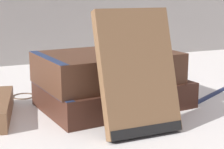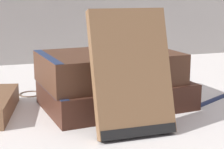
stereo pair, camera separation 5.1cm
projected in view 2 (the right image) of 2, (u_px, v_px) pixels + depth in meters
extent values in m
plane|color=silver|center=(111.00, 113.00, 0.55)|extent=(3.00, 3.00, 0.00)
cube|color=#422319|center=(115.00, 94.00, 0.58)|extent=(0.23, 0.17, 0.04)
cube|color=navy|center=(51.00, 101.00, 0.54)|extent=(0.03, 0.14, 0.04)
cube|color=#4C2D1E|center=(109.00, 67.00, 0.57)|extent=(0.21, 0.15, 0.05)
cube|color=navy|center=(48.00, 73.00, 0.53)|extent=(0.02, 0.13, 0.05)
cube|color=brown|center=(128.00, 72.00, 0.46)|extent=(0.10, 0.06, 0.15)
cube|color=black|center=(134.00, 132.00, 0.45)|extent=(0.10, 0.02, 0.02)
cylinder|color=silver|center=(123.00, 51.00, 0.56)|extent=(0.04, 0.04, 0.01)
torus|color=silver|center=(123.00, 51.00, 0.56)|extent=(0.05, 0.05, 0.01)
sphere|color=silver|center=(118.00, 49.00, 0.58)|extent=(0.01, 0.01, 0.01)
torus|color=#4C3828|center=(30.00, 93.00, 0.65)|extent=(0.04, 0.04, 0.00)
torus|color=#4C3828|center=(57.00, 91.00, 0.67)|extent=(0.04, 0.04, 0.00)
cylinder|color=#4C3828|center=(44.00, 92.00, 0.66)|extent=(0.02, 0.00, 0.00)
cylinder|color=#1E284C|center=(217.00, 97.00, 0.62)|extent=(0.12, 0.07, 0.01)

